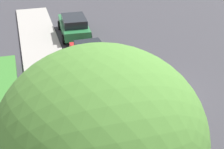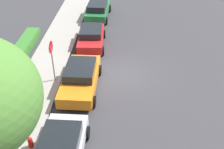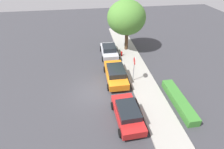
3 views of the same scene
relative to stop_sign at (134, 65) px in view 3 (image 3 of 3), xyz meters
name	(u,v)px [view 3 (image 3 of 3)]	position (x,y,z in m)	size (l,w,h in m)	color
ground_plane	(95,92)	(1.08, -3.90, -1.90)	(60.00, 60.00, 0.00)	#38383D
sidewalk_curb	(145,87)	(1.08, 0.91, -1.83)	(32.00, 2.56, 0.14)	#9E9B93
stop_sign	(134,65)	(0.00, 0.00, 0.00)	(0.77, 0.08, 2.76)	gray
parked_car_orange	(116,74)	(-0.56, -1.67, -1.15)	(4.58, 2.12, 1.45)	orange
parked_car_red	(128,113)	(4.76, -1.67, -1.18)	(4.07, 2.11, 1.36)	red
parked_car_silver	(109,50)	(-5.77, -1.61, -1.20)	(4.00, 2.07, 1.37)	silver
street_tree_near_corner	(126,18)	(-7.03, 0.71, 2.37)	(4.67, 4.67, 6.34)	#513823
fire_hydrant	(122,54)	(-5.27, -0.11, -1.54)	(0.30, 0.22, 0.72)	red
front_yard_hedge	(179,101)	(3.68, 3.08, -1.57)	(5.12, 0.96, 0.67)	#387A2D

